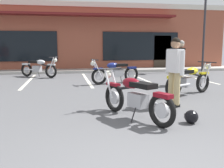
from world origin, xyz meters
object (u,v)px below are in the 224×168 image
object	(u,v)px
motorcycle_blue_standard	(115,72)
motorcycle_silver_naked	(39,67)
person_in_shorts_foreground	(175,68)
parking_lot_lamp_post	(206,12)
helmet_on_pavement	(191,117)
motorcycle_foreground_classic	(135,96)
motorcycle_red_sportbike	(189,80)
person_in_black_shirt	(181,60)

from	to	relation	value
motorcycle_blue_standard	motorcycle_silver_naked	bearing A→B (deg)	139.77
motorcycle_silver_naked	person_in_shorts_foreground	bearing A→B (deg)	-60.61
motorcycle_silver_naked	parking_lot_lamp_post	size ratio (longest dim) A/B	0.35
motorcycle_silver_naked	helmet_on_pavement	world-z (taller)	motorcycle_silver_naked
motorcycle_foreground_classic	person_in_shorts_foreground	distance (m)	1.57
motorcycle_foreground_classic	helmet_on_pavement	bearing A→B (deg)	-28.31
motorcycle_silver_naked	parking_lot_lamp_post	world-z (taller)	parking_lot_lamp_post
motorcycle_blue_standard	helmet_on_pavement	world-z (taller)	motorcycle_blue_standard
motorcycle_red_sportbike	motorcycle_foreground_classic	bearing A→B (deg)	-136.51
motorcycle_blue_standard	helmet_on_pavement	bearing A→B (deg)	-85.76
motorcycle_blue_standard	parking_lot_lamp_post	bearing A→B (deg)	32.47
motorcycle_red_sportbike	motorcycle_blue_standard	xyz separation A→B (m)	(-1.74, 2.76, 0.00)
motorcycle_foreground_classic	parking_lot_lamp_post	size ratio (longest dim) A/B	0.38
motorcycle_blue_standard	person_in_shorts_foreground	distance (m)	4.17
motorcycle_silver_naked	person_in_black_shirt	xyz separation A→B (m)	(5.44, -3.61, 0.49)
motorcycle_silver_naked	motorcycle_blue_standard	size ratio (longest dim) A/B	0.89
motorcycle_foreground_classic	motorcycle_blue_standard	distance (m)	4.98
motorcycle_blue_standard	person_in_shorts_foreground	bearing A→B (deg)	-80.92
motorcycle_red_sportbike	person_in_black_shirt	distance (m)	1.96
motorcycle_foreground_classic	motorcycle_blue_standard	xyz separation A→B (m)	(0.57, 4.95, 0.00)
motorcycle_silver_naked	person_in_shorts_foreground	xyz separation A→B (m)	(3.80, -6.75, 0.49)
motorcycle_foreground_classic	person_in_black_shirt	bearing A→B (deg)	54.48
helmet_on_pavement	parking_lot_lamp_post	size ratio (longest dim) A/B	0.05
motorcycle_red_sportbike	person_in_black_shirt	size ratio (longest dim) A/B	1.16
motorcycle_silver_naked	parking_lot_lamp_post	xyz separation A→B (m)	(9.09, 1.11, 2.86)
motorcycle_red_sportbike	helmet_on_pavement	distance (m)	3.05
motorcycle_silver_naked	helmet_on_pavement	xyz separation A→B (m)	(3.56, -8.14, -0.33)
helmet_on_pavement	motorcycle_foreground_classic	bearing A→B (deg)	151.69
person_in_shorts_foreground	parking_lot_lamp_post	distance (m)	9.77
person_in_shorts_foreground	person_in_black_shirt	bearing A→B (deg)	62.56
helmet_on_pavement	person_in_black_shirt	bearing A→B (deg)	67.46
motorcycle_red_sportbike	motorcycle_silver_naked	bearing A→B (deg)	132.04
motorcycle_red_sportbike	motorcycle_silver_naked	xyz separation A→B (m)	(-4.89, 5.42, 0.00)
motorcycle_foreground_classic	parking_lot_lamp_post	bearing A→B (deg)	53.28
motorcycle_red_sportbike	parking_lot_lamp_post	distance (m)	8.28
motorcycle_red_sportbike	helmet_on_pavement	xyz separation A→B (m)	(-1.33, -2.72, -0.33)
helmet_on_pavement	motorcycle_silver_naked	bearing A→B (deg)	113.60
motorcycle_silver_naked	person_in_shorts_foreground	size ratio (longest dim) A/B	1.09
motorcycle_red_sportbike	parking_lot_lamp_post	xyz separation A→B (m)	(4.20, 6.54, 2.86)
motorcycle_blue_standard	helmet_on_pavement	distance (m)	5.50
person_in_black_shirt	helmet_on_pavement	size ratio (longest dim) A/B	6.44
person_in_black_shirt	helmet_on_pavement	bearing A→B (deg)	-112.54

